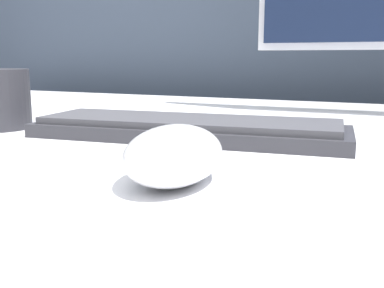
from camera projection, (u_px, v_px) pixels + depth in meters
partition_panel at (352, 126)px, 1.07m from camera, size 5.00×0.03×1.27m
computer_mouse_near at (174, 155)px, 0.34m from camera, size 0.09×0.12×0.04m
keyboard at (188, 129)px, 0.53m from camera, size 0.38×0.15×0.02m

